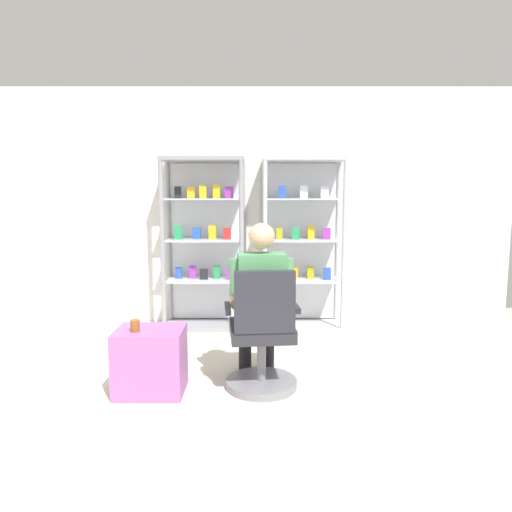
% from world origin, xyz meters
% --- Properties ---
extents(ground_plane, '(7.20, 7.20, 0.00)m').
position_xyz_m(ground_plane, '(0.00, 0.00, 0.00)').
color(ground_plane, beige).
extents(back_wall, '(6.00, 0.10, 2.70)m').
position_xyz_m(back_wall, '(0.00, 3.00, 1.35)').
color(back_wall, silver).
rests_on(back_wall, ground).
extents(display_cabinet_left, '(0.90, 0.45, 1.90)m').
position_xyz_m(display_cabinet_left, '(-0.55, 2.76, 0.97)').
color(display_cabinet_left, gray).
rests_on(display_cabinet_left, ground).
extents(display_cabinet_right, '(0.90, 0.45, 1.90)m').
position_xyz_m(display_cabinet_right, '(0.55, 2.76, 0.96)').
color(display_cabinet_right, '#B7B7BC').
rests_on(display_cabinet_right, ground).
extents(office_chair, '(0.59, 0.56, 0.96)m').
position_xyz_m(office_chair, '(0.08, 0.97, 0.39)').
color(office_chair, slate).
rests_on(office_chair, ground).
extents(seated_shopkeeper, '(0.51, 0.59, 1.29)m').
position_xyz_m(seated_shopkeeper, '(0.06, 1.14, 0.71)').
color(seated_shopkeeper, black).
rests_on(seated_shopkeeper, ground).
extents(storage_crate, '(0.51, 0.41, 0.49)m').
position_xyz_m(storage_crate, '(-0.77, 0.94, 0.25)').
color(storage_crate, '#9E599E').
rests_on(storage_crate, ground).
extents(tea_glass, '(0.07, 0.07, 0.09)m').
position_xyz_m(tea_glass, '(-0.87, 0.88, 0.54)').
color(tea_glass, brown).
rests_on(tea_glass, storage_crate).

